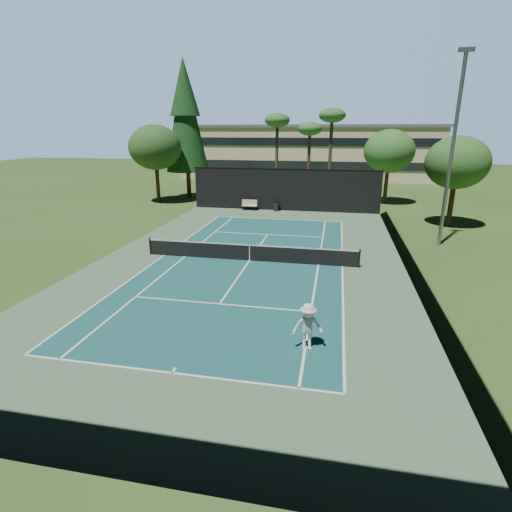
{
  "coord_description": "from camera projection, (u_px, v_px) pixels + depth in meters",
  "views": [
    {
      "loc": [
        4.87,
        -22.3,
        7.54
      ],
      "look_at": [
        1.0,
        -3.0,
        1.3
      ],
      "focal_mm": 28.0,
      "sensor_mm": 36.0,
      "label": 1
    }
  ],
  "objects": [
    {
      "name": "campus_building",
      "position": [
        308.0,
        151.0,
        65.73
      ],
      "size": [
        40.5,
        12.5,
        8.3
      ],
      "color": "beige",
      "rests_on": "ground"
    },
    {
      "name": "palm_c",
      "position": [
        332.0,
        119.0,
        42.18
      ],
      "size": [
        2.8,
        2.8,
        9.77
      ],
      "color": "#49311F",
      "rests_on": "ground"
    },
    {
      "name": "court_lines",
      "position": [
        250.0,
        260.0,
        24.03
      ],
      "size": [
        11.07,
        23.87,
        0.01
      ],
      "color": "white",
      "rests_on": "ground"
    },
    {
      "name": "decid_tree_b",
      "position": [
        457.0,
        163.0,
        31.09
      ],
      "size": [
        4.8,
        4.8,
        7.14
      ],
      "color": "#42301C",
      "rests_on": "ground"
    },
    {
      "name": "tennis_ball_d",
      "position": [
        214.0,
        246.0,
        27.07
      ],
      "size": [
        0.06,
        0.06,
        0.06
      ],
      "primitive_type": "sphere",
      "color": "#B6D430",
      "rests_on": "ground"
    },
    {
      "name": "pine_tree",
      "position": [
        185.0,
        111.0,
        43.96
      ],
      "size": [
        4.8,
        4.8,
        15.0
      ],
      "color": "#482F1E",
      "rests_on": "ground"
    },
    {
      "name": "ground",
      "position": [
        250.0,
        261.0,
        24.03
      ],
      "size": [
        160.0,
        160.0,
        0.0
      ],
      "primitive_type": "plane",
      "color": "#304F1D",
      "rests_on": "ground"
    },
    {
      "name": "tennis_ball_a",
      "position": [
        96.0,
        328.0,
        15.84
      ],
      "size": [
        0.07,
        0.07,
        0.07
      ],
      "primitive_type": "sphere",
      "color": "#BED12F",
      "rests_on": "ground"
    },
    {
      "name": "player",
      "position": [
        308.0,
        327.0,
        14.15
      ],
      "size": [
        1.25,
        0.9,
        1.75
      ],
      "primitive_type": "imported",
      "rotation": [
        0.0,
        0.0,
        0.23
      ],
      "color": "silver",
      "rests_on": "ground"
    },
    {
      "name": "tennis_net",
      "position": [
        249.0,
        252.0,
        23.87
      ],
      "size": [
        12.9,
        0.1,
        1.1
      ],
      "color": "black",
      "rests_on": "ground"
    },
    {
      "name": "fence",
      "position": [
        250.0,
        228.0,
        23.49
      ],
      "size": [
        18.04,
        32.05,
        4.03
      ],
      "color": "black",
      "rests_on": "ground"
    },
    {
      "name": "decid_tree_a",
      "position": [
        389.0,
        151.0,
        41.08
      ],
      "size": [
        5.12,
        5.12,
        7.62
      ],
      "color": "#4D3021",
      "rests_on": "ground"
    },
    {
      "name": "trash_bin",
      "position": [
        276.0,
        206.0,
        38.63
      ],
      "size": [
        0.56,
        0.56,
        0.95
      ],
      "color": "black",
      "rests_on": "ground"
    },
    {
      "name": "apron_slab",
      "position": [
        250.0,
        261.0,
        24.03
      ],
      "size": [
        18.0,
        32.0,
        0.01
      ],
      "primitive_type": "cube",
      "color": "#4F7150",
      "rests_on": "ground"
    },
    {
      "name": "tennis_ball_c",
      "position": [
        244.0,
        248.0,
        26.61
      ],
      "size": [
        0.06,
        0.06,
        0.06
      ],
      "primitive_type": "sphere",
      "color": "#DCF637",
      "rests_on": "ground"
    },
    {
      "name": "tennis_ball_b",
      "position": [
        220.0,
        254.0,
        25.15
      ],
      "size": [
        0.07,
        0.07,
        0.07
      ],
      "primitive_type": "sphere",
      "color": "#D1E133",
      "rests_on": "ground"
    },
    {
      "name": "palm_a",
      "position": [
        277.0,
        124.0,
        44.36
      ],
      "size": [
        2.8,
        2.8,
        9.32
      ],
      "color": "#4F3421",
      "rests_on": "ground"
    },
    {
      "name": "park_bench",
      "position": [
        249.0,
        205.0,
        39.03
      ],
      "size": [
        1.5,
        0.45,
        1.02
      ],
      "color": "beige",
      "rests_on": "ground"
    },
    {
      "name": "palm_b",
      "position": [
        310.0,
        131.0,
        45.83
      ],
      "size": [
        2.8,
        2.8,
        8.42
      ],
      "color": "#4D3121",
      "rests_on": "ground"
    },
    {
      "name": "decid_tree_c",
      "position": [
        155.0,
        148.0,
        41.74
      ],
      "size": [
        5.44,
        5.44,
        8.09
      ],
      "color": "#47301E",
      "rests_on": "ground"
    },
    {
      "name": "court_surface",
      "position": [
        250.0,
        261.0,
        24.03
      ],
      "size": [
        10.97,
        23.77,
        0.01
      ],
      "primitive_type": "cube",
      "color": "#195252",
      "rests_on": "ground"
    },
    {
      "name": "light_pole",
      "position": [
        453.0,
        148.0,
        25.44
      ],
      "size": [
        0.9,
        0.25,
        12.22
      ],
      "color": "gray",
      "rests_on": "ground"
    }
  ]
}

